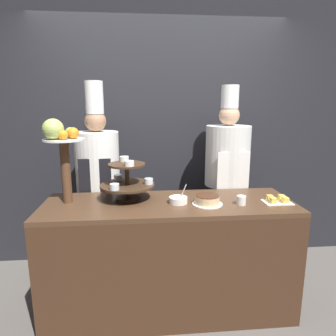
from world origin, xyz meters
The scene contains 11 objects.
ground_plane centered at (0.00, 0.00, 0.00)m, with size 14.00×14.00×0.00m, color #5B5651.
wall_back centered at (0.00, 1.25, 1.40)m, with size 10.00×0.06×2.80m.
buffet_counter centered at (0.00, 0.32, 0.46)m, with size 1.94×0.64×0.92m.
tiered_stand centered at (-0.32, 0.42, 1.07)m, with size 0.43×0.43×0.33m.
fruit_pedestal centered at (-0.80, 0.38, 1.38)m, with size 0.30×0.30×0.64m.
cake_round centered at (0.28, 0.25, 0.95)m, with size 0.23×0.23×0.07m.
cup_white centered at (0.54, 0.22, 0.95)m, with size 0.07×0.07×0.07m.
cake_square_tray centered at (0.83, 0.24, 0.93)m, with size 0.21×0.15×0.05m.
serving_bowl_near centered at (0.07, 0.30, 0.94)m, with size 0.14×0.14×0.15m.
chef_left centered at (-0.61, 0.86, 0.98)m, with size 0.40×0.40×1.86m.
chef_center_left centered at (0.61, 0.86, 0.99)m, with size 0.42×0.42×1.83m.
Camera 1 is at (-0.21, -1.88, 1.66)m, focal length 32.00 mm.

